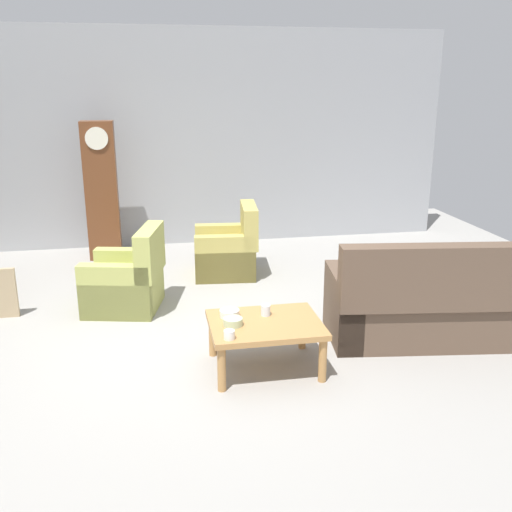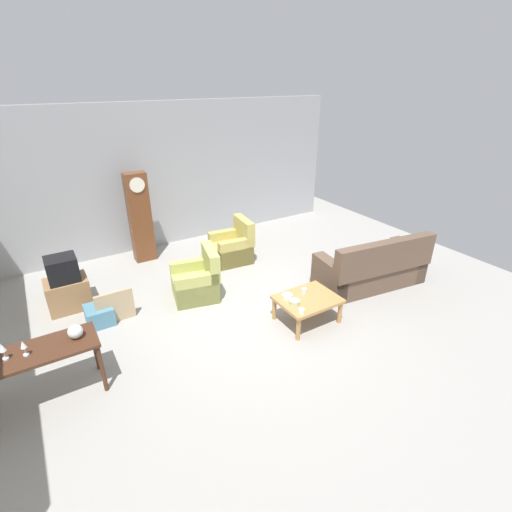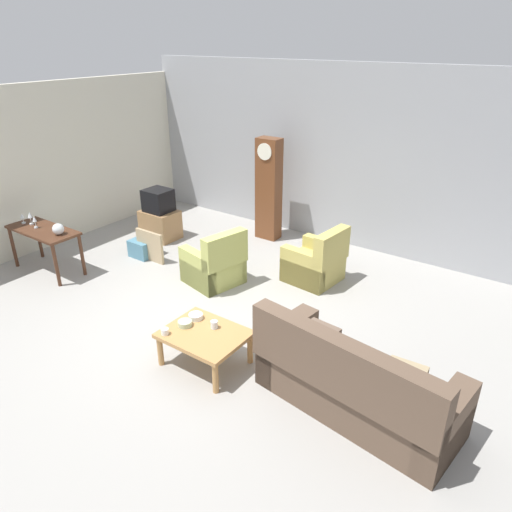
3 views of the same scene
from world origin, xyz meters
name	(u,v)px [view 2 (image 2 of 3)]	position (x,y,z in m)	size (l,w,h in m)	color
ground_plane	(255,308)	(0.00, 0.00, 0.00)	(10.40, 10.40, 0.00)	#999691
garage_door_wall	(173,175)	(0.00, 3.60, 1.60)	(8.40, 0.16, 3.20)	#9EA0A5
couch_floral	(372,269)	(2.31, -0.49, 0.35)	(2.20, 1.15, 1.04)	brown
armchair_olive_near	(197,282)	(-0.68, 0.89, 0.31)	(0.94, 0.92, 0.92)	tan
armchair_olive_far	(233,247)	(0.58, 1.87, 0.31)	(0.86, 0.83, 0.92)	tan
coffee_table_wood	(308,301)	(0.53, -0.76, 0.37)	(0.96, 0.76, 0.44)	#B27F47
console_table_dark	(41,357)	(-3.23, -0.38, 0.64)	(1.30, 0.56, 0.75)	#472819
grandfather_clock	(140,218)	(-1.04, 2.93, 0.97)	(0.44, 0.30, 1.92)	brown
tv_stand_cabinet	(68,294)	(-2.73, 1.71, 0.28)	(0.68, 0.52, 0.55)	#997047
tv_crt	(62,269)	(-2.73, 1.71, 0.76)	(0.48, 0.44, 0.42)	black
framed_picture_leaning	(115,307)	(-2.13, 0.87, 0.27)	(0.60, 0.05, 0.54)	tan
storage_box_blue	(100,315)	(-2.38, 0.96, 0.15)	(0.41, 0.43, 0.30)	teal
glass_dome_cloche	(75,331)	(-2.80, -0.36, 0.84)	(0.18, 0.18, 0.18)	silver
cup_white_porcelain	(301,311)	(0.18, -1.05, 0.47)	(0.09, 0.09, 0.08)	white
cup_blue_rimmed	(304,291)	(0.57, -0.62, 0.48)	(0.08, 0.08, 0.10)	silver
bowl_white_stacked	(287,296)	(0.25, -0.59, 0.47)	(0.17, 0.17, 0.06)	white
bowl_shallow_green	(294,302)	(0.25, -0.78, 0.47)	(0.17, 0.17, 0.07)	#B2C69E
wine_glass_mid	(2,349)	(-3.55, -0.36, 0.89)	(0.07, 0.07, 0.22)	silver
wine_glass_short	(23,346)	(-3.35, -0.41, 0.88)	(0.07, 0.07, 0.21)	silver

